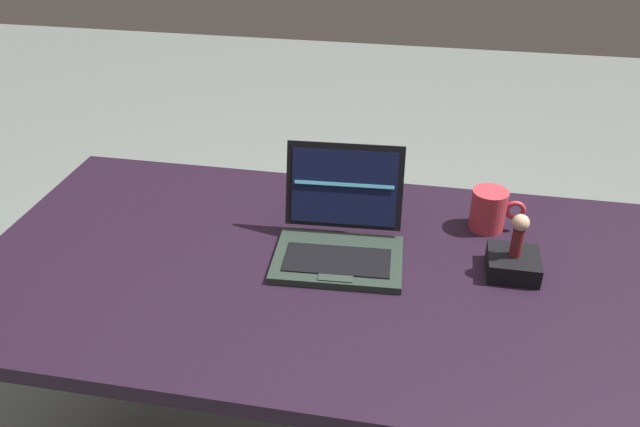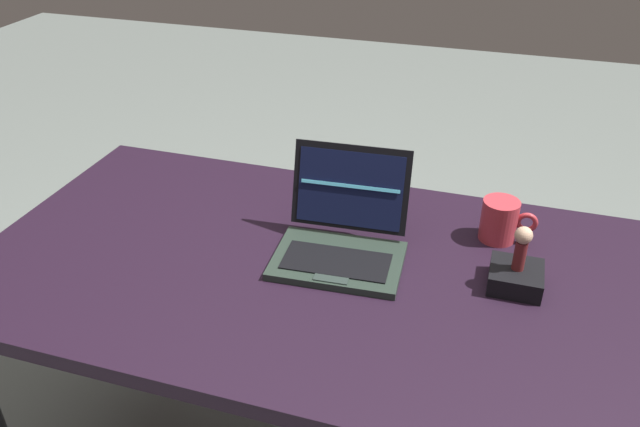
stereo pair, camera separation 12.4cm
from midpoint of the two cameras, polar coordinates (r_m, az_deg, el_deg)
name	(u,v)px [view 2 (the right image)]	position (r m, az deg, el deg)	size (l,w,h in m)	color
desk	(338,304)	(1.35, 4.32, -8.13)	(1.49, 0.76, 0.70)	black
laptop_front	(342,238)	(1.31, 4.67, -2.25)	(0.27, 0.25, 0.20)	#243028
figurine_stand	(515,277)	(1.31, 19.68, -5.47)	(0.10, 0.10, 0.04)	black
figurine	(522,245)	(1.27, 20.28, -2.72)	(0.03, 0.03, 0.09)	maroon
coffee_mug	(500,220)	(1.43, 18.19, -0.65)	(0.12, 0.08, 0.09)	#B8343D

